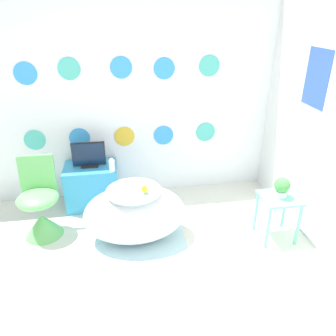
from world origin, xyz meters
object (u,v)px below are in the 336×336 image
at_px(bathtub, 135,214).
at_px(chair, 41,212).
at_px(vase, 112,166).
at_px(potted_plant_left, 282,187).
at_px(tv, 89,156).

bearing_deg(bathtub, chair, 167.34).
distance_m(vase, potted_plant_left, 1.78).
height_order(chair, vase, chair).
distance_m(tv, vase, 0.31).
height_order(tv, potted_plant_left, tv).
distance_m(bathtub, tv, 0.92).
relative_size(bathtub, tv, 2.74).
height_order(chair, tv, chair).
relative_size(tv, vase, 2.40).
height_order(bathtub, chair, chair).
bearing_deg(bathtub, vase, 110.05).
distance_m(bathtub, chair, 0.96).
distance_m(chair, potted_plant_left, 2.40).
distance_m(bathtub, vase, 0.65).
relative_size(bathtub, vase, 6.57).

